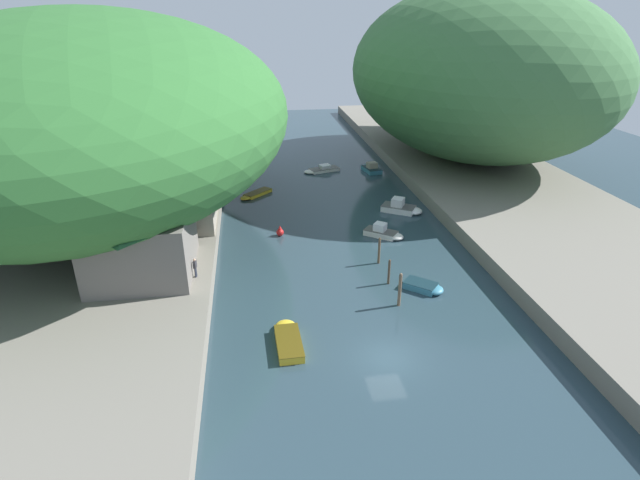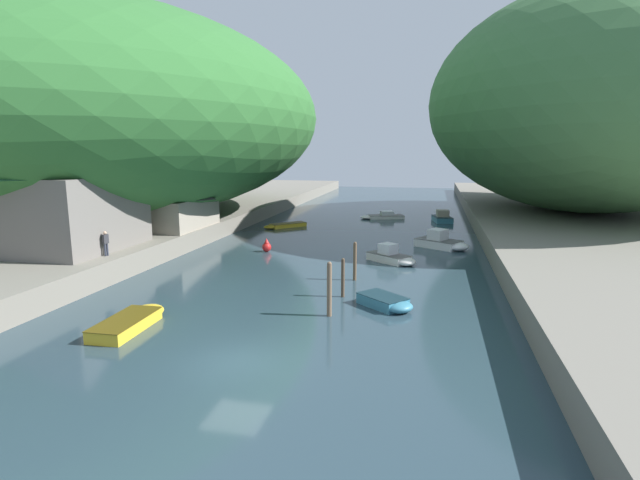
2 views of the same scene
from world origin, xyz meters
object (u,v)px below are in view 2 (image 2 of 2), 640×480
boat_near_quay (382,216)px  boat_white_cruiser (441,218)px  person_on_quay (106,242)px  channel_buoy_near (267,246)px  boat_far_upstream (393,257)px  waterfront_building (64,195)px  boathouse_shed (169,202)px  boat_navy_launch (443,243)px  boat_far_right_bank (388,303)px  boat_cabin_cruiser (133,320)px  boat_yellow_tender (283,225)px

boat_near_quay → boat_white_cruiser: bearing=-115.0°
person_on_quay → channel_buoy_near: bearing=-20.4°
boat_far_upstream → waterfront_building: bearing=-34.5°
boathouse_shed → boat_navy_launch: size_ratio=1.68×
boat_far_right_bank → boat_far_upstream: boat_far_upstream is taller
boat_cabin_cruiser → boat_near_quay: size_ratio=0.88×
boat_yellow_tender → boat_white_cruiser: boat_white_cruiser is taller
boat_white_cruiser → boat_far_right_bank: boat_white_cruiser is taller
boathouse_shed → person_on_quay: (2.00, -12.08, -1.39)m
boat_navy_launch → boat_near_quay: 19.04m
channel_buoy_near → person_on_quay: (-7.69, -10.88, 2.10)m
boat_white_cruiser → boat_far_upstream: boat_white_cruiser is taller
boathouse_shed → person_on_quay: bearing=-80.6°
boat_far_right_bank → boat_cabin_cruiser: bearing=-24.4°
boat_cabin_cruiser → waterfront_building: bearing=137.9°
boathouse_shed → boat_cabin_cruiser: bearing=-65.8°
waterfront_building → boat_cabin_cruiser: size_ratio=1.94×
channel_buoy_near → boathouse_shed: bearing=172.9°
boathouse_shed → channel_buoy_near: bearing=-7.1°
boat_yellow_tender → channel_buoy_near: (2.41, -12.98, 0.24)m
waterfront_building → boat_far_right_bank: waterfront_building is taller
waterfront_building → boat_far_right_bank: size_ratio=2.76×
boat_white_cruiser → channel_buoy_near: bearing=-135.4°
boat_yellow_tender → boat_near_quay: 13.84m
boat_cabin_cruiser → channel_buoy_near: bearing=86.0°
boat_near_quay → boat_cabin_cruiser: bearing=149.8°
waterfront_building → boat_near_quay: waterfront_building is taller
boathouse_shed → boat_yellow_tender: bearing=58.3°
boat_white_cruiser → boat_near_quay: size_ratio=0.81×
boathouse_shed → boat_far_upstream: size_ratio=2.00×
channel_buoy_near → person_on_quay: person_on_quay is taller
boat_far_upstream → boat_near_quay: bearing=-134.9°
boat_cabin_cruiser → boat_near_quay: (8.35, 41.27, -0.02)m
boat_navy_launch → channel_buoy_near: (-14.82, -4.86, -0.05)m
boat_far_upstream → channel_buoy_near: (-10.89, 1.77, 0.02)m
boathouse_shed → channel_buoy_near: (9.69, -1.21, -3.49)m
boat_far_upstream → channel_buoy_near: 11.03m
boat_navy_launch → boat_near_quay: size_ratio=0.89×
waterfront_building → person_on_quay: 5.43m
boat_yellow_tender → boat_white_cruiser: bearing=-108.6°
boat_yellow_tender → boat_far_upstream: (13.30, -14.75, 0.21)m
waterfront_building → boathouse_shed: 10.79m
boat_far_upstream → boat_navy_launch: bearing=-173.2°
boat_near_quay → person_on_quay: person_on_quay is taller
boat_navy_launch → boat_far_right_bank: (-3.32, -17.95, -0.20)m
waterfront_building → boat_far_upstream: size_ratio=2.28×
waterfront_building → boat_yellow_tender: (9.57, 22.21, -5.25)m
boat_yellow_tender → person_on_quay: (-5.28, -23.86, 2.34)m
boat_far_upstream → channel_buoy_near: boat_far_upstream is taller
boat_cabin_cruiser → boat_far_upstream: bearing=53.9°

